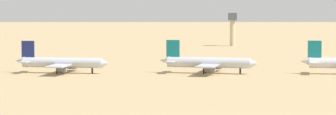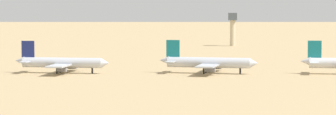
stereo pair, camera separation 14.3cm
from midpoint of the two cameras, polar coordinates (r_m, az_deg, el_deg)
The scene contains 4 objects.
ground at distance 345.17m, azimuth 2.58°, elevation -1.05°, with size 4000.00×4000.00×0.00m, color tan.
parked_jet_navy_3 at distance 350.86m, azimuth -6.75°, elevation -0.33°, with size 37.55×31.58×12.41m.
parked_jet_teal_4 at distance 347.50m, azimuth 2.51°, elevation -0.32°, with size 38.60×32.68×12.75m.
control_tower at distance 534.21m, azimuth 4.08°, elevation 1.99°, with size 5.20×5.20×19.54m.
Camera 1 is at (21.06, -343.19, 30.29)m, focal length 96.77 mm.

